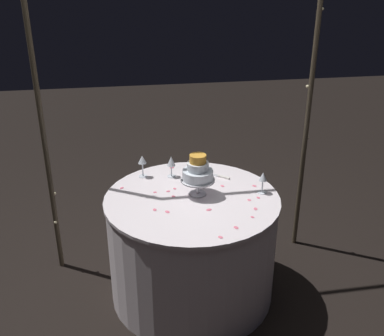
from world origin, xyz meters
TOP-DOWN VIEW (x-y plane):
  - ground_plane at (0.00, 0.00)m, footprint 12.00×12.00m
  - decorative_arch at (0.00, 0.46)m, footprint 1.93×0.06m
  - main_table at (0.00, 0.00)m, footprint 1.13×1.13m
  - tiered_cake at (0.04, 0.03)m, footprint 0.22×0.22m
  - wine_glass_0 at (0.46, -0.01)m, footprint 0.06×0.06m
  - wine_glass_1 at (-0.29, 0.36)m, footprint 0.06×0.06m
  - wine_glass_2 at (-0.09, 0.33)m, footprint 0.06×0.06m
  - cake_knife at (0.20, 0.30)m, footprint 0.23×0.21m
  - rose_petal_0 at (0.11, 0.38)m, footprint 0.03×0.04m
  - rose_petal_1 at (0.08, -0.49)m, footprint 0.04×0.04m
  - rose_petal_2 at (0.44, 0.09)m, footprint 0.04×0.04m
  - rose_petal_3 at (0.07, -0.18)m, footprint 0.04×0.03m
  - rose_petal_4 at (-0.25, -0.12)m, footprint 0.03×0.03m
  - rose_petal_5 at (0.18, -0.40)m, footprint 0.04×0.04m
  - rose_petal_6 at (-0.18, -0.16)m, footprint 0.04×0.04m
  - rose_petal_7 at (0.36, -0.22)m, footprint 0.03×0.03m
  - rose_petal_8 at (-0.23, 0.10)m, footprint 0.03×0.02m
  - rose_petal_9 at (0.23, 0.12)m, footprint 0.03×0.04m
  - rose_petal_10 at (-0.44, 0.20)m, footprint 0.03×0.03m
  - rose_petal_11 at (-0.09, 0.13)m, footprint 0.03×0.03m
  - rose_petal_12 at (0.35, -0.10)m, footprint 0.03×0.03m
  - rose_petal_13 at (-0.07, 0.47)m, footprint 0.04×0.04m
  - rose_petal_14 at (0.31, -0.31)m, footprint 0.03×0.03m
  - rose_petal_15 at (-0.14, 0.10)m, footprint 0.03×0.02m
  - rose_petal_16 at (-0.12, 0.03)m, footprint 0.03×0.03m
  - rose_petal_17 at (0.41, -0.08)m, footprint 0.03×0.03m

SIDE VIEW (x-z plane):
  - ground_plane at x=0.00m, z-range 0.00..0.00m
  - main_table at x=0.00m, z-range 0.00..0.74m
  - rose_petal_0 at x=0.11m, z-range 0.74..0.75m
  - rose_petal_1 at x=0.08m, z-range 0.74..0.75m
  - rose_petal_2 at x=0.44m, z-range 0.74..0.75m
  - rose_petal_3 at x=0.07m, z-range 0.74..0.75m
  - rose_petal_4 at x=-0.25m, z-range 0.74..0.75m
  - rose_petal_5 at x=0.18m, z-range 0.74..0.75m
  - rose_petal_6 at x=-0.18m, z-range 0.74..0.75m
  - rose_petal_7 at x=0.36m, z-range 0.74..0.75m
  - rose_petal_8 at x=-0.23m, z-range 0.74..0.75m
  - rose_petal_9 at x=0.23m, z-range 0.74..0.75m
  - rose_petal_10 at x=-0.44m, z-range 0.74..0.75m
  - rose_petal_11 at x=-0.09m, z-range 0.74..0.75m
  - rose_petal_12 at x=0.35m, z-range 0.74..0.75m
  - rose_petal_13 at x=-0.07m, z-range 0.74..0.75m
  - rose_petal_14 at x=0.31m, z-range 0.74..0.75m
  - rose_petal_15 at x=-0.14m, z-range 0.74..0.75m
  - rose_petal_16 at x=-0.12m, z-range 0.74..0.75m
  - rose_petal_17 at x=0.41m, z-range 0.74..0.75m
  - cake_knife at x=0.20m, z-range 0.74..0.75m
  - wine_glass_0 at x=0.46m, z-range 0.78..0.92m
  - wine_glass_2 at x=-0.09m, z-range 0.78..0.93m
  - wine_glass_1 at x=-0.29m, z-range 0.78..0.94m
  - tiered_cake at x=0.04m, z-range 0.76..1.04m
  - decorative_arch at x=0.00m, z-range 0.34..2.83m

